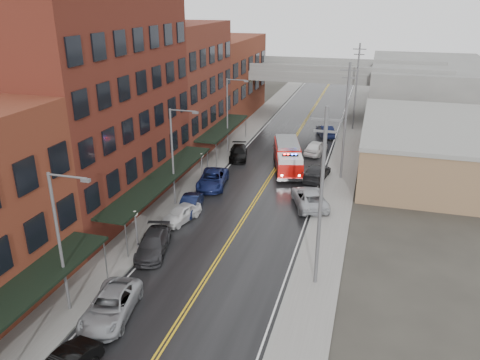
# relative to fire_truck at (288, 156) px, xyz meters

# --- Properties ---
(road) EXTENTS (11.00, 160.00, 0.02)m
(road) POSITION_rel_fire_truck_xyz_m (-1.36, -5.88, -1.63)
(road) COLOR black
(road) RESTS_ON ground
(sidewalk_left) EXTENTS (3.00, 160.00, 0.15)m
(sidewalk_left) POSITION_rel_fire_truck_xyz_m (-8.66, -5.88, -1.56)
(sidewalk_left) COLOR slate
(sidewalk_left) RESTS_ON ground
(sidewalk_right) EXTENTS (3.00, 160.00, 0.15)m
(sidewalk_right) POSITION_rel_fire_truck_xyz_m (5.94, -5.88, -1.56)
(sidewalk_right) COLOR slate
(sidewalk_right) RESTS_ON ground
(curb_left) EXTENTS (0.30, 160.00, 0.15)m
(curb_left) POSITION_rel_fire_truck_xyz_m (-7.01, -5.88, -1.56)
(curb_left) COLOR gray
(curb_left) RESTS_ON ground
(curb_right) EXTENTS (0.30, 160.00, 0.15)m
(curb_right) POSITION_rel_fire_truck_xyz_m (4.29, -5.88, -1.56)
(curb_right) COLOR gray
(curb_right) RESTS_ON ground
(brick_building_b) EXTENTS (9.00, 20.00, 18.00)m
(brick_building_b) POSITION_rel_fire_truck_xyz_m (-14.66, -12.88, 7.36)
(brick_building_b) COLOR #532116
(brick_building_b) RESTS_ON ground
(brick_building_c) EXTENTS (9.00, 15.00, 15.00)m
(brick_building_c) POSITION_rel_fire_truck_xyz_m (-14.66, 4.62, 5.86)
(brick_building_c) COLOR brown
(brick_building_c) RESTS_ON ground
(brick_building_far) EXTENTS (9.00, 20.00, 12.00)m
(brick_building_far) POSITION_rel_fire_truck_xyz_m (-14.66, 22.12, 4.36)
(brick_building_far) COLOR maroon
(brick_building_far) RESTS_ON ground
(tan_building) EXTENTS (14.00, 22.00, 5.00)m
(tan_building) POSITION_rel_fire_truck_xyz_m (14.64, 4.12, 0.86)
(tan_building) COLOR #806345
(tan_building) RESTS_ON ground
(right_far_block) EXTENTS (18.00, 30.00, 8.00)m
(right_far_block) POSITION_rel_fire_truck_xyz_m (16.64, 34.12, 2.36)
(right_far_block) COLOR slate
(right_far_block) RESTS_ON ground
(awning_0) EXTENTS (2.60, 16.00, 3.09)m
(awning_0) POSITION_rel_fire_truck_xyz_m (-8.85, -31.88, 1.35)
(awning_0) COLOR black
(awning_0) RESTS_ON ground
(awning_1) EXTENTS (2.60, 18.00, 3.09)m
(awning_1) POSITION_rel_fire_truck_xyz_m (-8.86, -12.88, 1.35)
(awning_1) COLOR black
(awning_1) RESTS_ON ground
(awning_2) EXTENTS (2.60, 13.00, 3.09)m
(awning_2) POSITION_rel_fire_truck_xyz_m (-8.85, 4.62, 1.35)
(awning_2) COLOR black
(awning_2) RESTS_ON ground
(globe_lamp_1) EXTENTS (0.44, 0.44, 3.12)m
(globe_lamp_1) POSITION_rel_fire_truck_xyz_m (-7.76, -19.88, 0.67)
(globe_lamp_1) COLOR #59595B
(globe_lamp_1) RESTS_ON ground
(globe_lamp_2) EXTENTS (0.44, 0.44, 3.12)m
(globe_lamp_2) POSITION_rel_fire_truck_xyz_m (-7.76, -5.88, 0.67)
(globe_lamp_2) COLOR #59595B
(globe_lamp_2) RESTS_ON ground
(street_lamp_0) EXTENTS (2.64, 0.22, 9.00)m
(street_lamp_0) POSITION_rel_fire_truck_xyz_m (-7.91, -27.88, 3.55)
(street_lamp_0) COLOR #59595B
(street_lamp_0) RESTS_ON ground
(street_lamp_1) EXTENTS (2.64, 0.22, 9.00)m
(street_lamp_1) POSITION_rel_fire_truck_xyz_m (-7.91, -11.88, 3.55)
(street_lamp_1) COLOR #59595B
(street_lamp_1) RESTS_ON ground
(street_lamp_2) EXTENTS (2.64, 0.22, 9.00)m
(street_lamp_2) POSITION_rel_fire_truck_xyz_m (-7.91, 4.12, 3.55)
(street_lamp_2) COLOR #59595B
(street_lamp_2) RESTS_ON ground
(utility_pole_0) EXTENTS (1.80, 0.24, 12.00)m
(utility_pole_0) POSITION_rel_fire_truck_xyz_m (5.84, -20.88, 4.67)
(utility_pole_0) COLOR #59595B
(utility_pole_0) RESTS_ON ground
(utility_pole_1) EXTENTS (1.80, 0.24, 12.00)m
(utility_pole_1) POSITION_rel_fire_truck_xyz_m (5.84, -0.88, 4.67)
(utility_pole_1) COLOR #59595B
(utility_pole_1) RESTS_ON ground
(utility_pole_2) EXTENTS (1.80, 0.24, 12.00)m
(utility_pole_2) POSITION_rel_fire_truck_xyz_m (5.84, 19.12, 4.67)
(utility_pole_2) COLOR #59595B
(utility_pole_2) RESTS_ON ground
(overpass) EXTENTS (40.00, 10.00, 7.50)m
(overpass) POSITION_rel_fire_truck_xyz_m (-1.36, 26.12, 4.35)
(overpass) COLOR slate
(overpass) RESTS_ON ground
(fire_truck) EXTENTS (4.93, 8.68, 3.02)m
(fire_truck) POSITION_rel_fire_truck_xyz_m (0.00, 0.00, 0.00)
(fire_truck) COLOR #AF0C08
(fire_truck) RESTS_ON ground
(parked_car_left_2) EXTENTS (3.41, 5.81, 1.52)m
(parked_car_left_2) POSITION_rel_fire_truck_xyz_m (-5.40, -27.70, -0.88)
(parked_car_left_2) COLOR gray
(parked_car_left_2) RESTS_ON ground
(parked_car_left_3) EXTENTS (3.20, 5.38, 1.46)m
(parked_car_left_3) POSITION_rel_fire_truck_xyz_m (-6.31, -20.18, -0.91)
(parked_car_left_3) COLOR #29282B
(parked_car_left_3) RESTS_ON ground
(parked_car_left_4) EXTENTS (2.71, 4.45, 1.42)m
(parked_car_left_4) POSITION_rel_fire_truck_xyz_m (-6.36, -14.68, -0.93)
(parked_car_left_4) COLOR silver
(parked_car_left_4) RESTS_ON ground
(parked_car_left_5) EXTENTS (1.84, 4.29, 1.38)m
(parked_car_left_5) POSITION_rel_fire_truck_xyz_m (-6.36, -12.69, -0.95)
(parked_car_left_5) COLOR black
(parked_car_left_5) RESTS_ON ground
(parked_car_left_6) EXTENTS (3.44, 5.98, 1.57)m
(parked_car_left_6) POSITION_rel_fire_truck_xyz_m (-6.36, -6.60, -0.85)
(parked_car_left_6) COLOR navy
(parked_car_left_6) RESTS_ON ground
(parked_car_left_7) EXTENTS (3.11, 5.29, 1.44)m
(parked_car_left_7) POSITION_rel_fire_truck_xyz_m (-6.32, 2.43, -0.92)
(parked_car_left_7) COLOR black
(parked_car_left_7) RESTS_ON ground
(parked_car_right_0) EXTENTS (4.51, 6.39, 1.62)m
(parked_car_right_0) POSITION_rel_fire_truck_xyz_m (3.64, -8.60, -0.83)
(parked_car_right_0) COLOR #AAADB2
(parked_car_right_0) RESTS_ON ground
(parked_car_right_1) EXTENTS (2.77, 5.51, 1.54)m
(parked_car_right_1) POSITION_rel_fire_truck_xyz_m (3.39, -1.68, -0.87)
(parked_car_right_1) COLOR black
(parked_car_right_1) RESTS_ON ground
(parked_car_right_2) EXTENTS (2.72, 5.07, 1.64)m
(parked_car_right_2) POSITION_rel_fire_truck_xyz_m (2.24, 6.72, -0.82)
(parked_car_right_2) COLOR white
(parked_car_right_2) RESTS_ON ground
(parked_car_right_3) EXTENTS (3.12, 5.08, 1.58)m
(parked_car_right_3) POSITION_rel_fire_truck_xyz_m (2.44, 14.65, -0.85)
(parked_car_right_3) COLOR black
(parked_car_right_3) RESTS_ON ground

